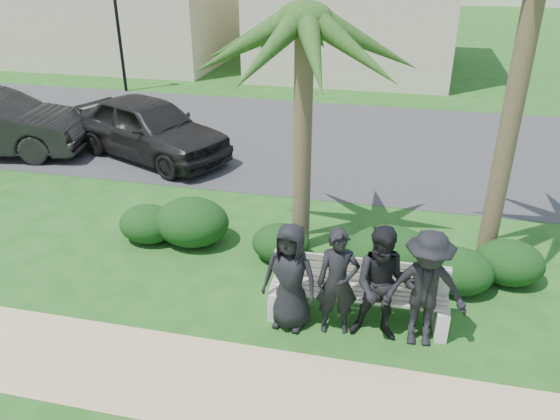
# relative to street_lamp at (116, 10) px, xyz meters

# --- Properties ---
(ground) EXTENTS (160.00, 160.00, 0.00)m
(ground) POSITION_rel_street_lamp_xyz_m (9.00, -12.00, -2.94)
(ground) COLOR #1B4A15
(ground) RESTS_ON ground
(footpath) EXTENTS (30.00, 1.60, 0.01)m
(footpath) POSITION_rel_street_lamp_xyz_m (9.00, -13.80, -2.94)
(footpath) COLOR tan
(footpath) RESTS_ON ground
(asphalt_street) EXTENTS (160.00, 8.00, 0.01)m
(asphalt_street) POSITION_rel_street_lamp_xyz_m (9.00, -4.00, -2.94)
(asphalt_street) COLOR #2D2D30
(asphalt_street) RESTS_ON ground
(street_lamp) EXTENTS (0.36, 0.36, 4.29)m
(street_lamp) POSITION_rel_street_lamp_xyz_m (0.00, 0.00, 0.00)
(street_lamp) COLOR black
(street_lamp) RESTS_ON ground
(park_bench) EXTENTS (2.65, 0.67, 0.92)m
(park_bench) POSITION_rel_street_lamp_xyz_m (10.02, -12.04, -2.53)
(park_bench) COLOR gray
(park_bench) RESTS_ON ground
(man_a) EXTENTS (0.89, 0.66, 1.68)m
(man_a) POSITION_rel_street_lamp_xyz_m (9.06, -12.38, -2.10)
(man_a) COLOR black
(man_a) RESTS_ON ground
(man_b) EXTENTS (0.67, 0.51, 1.67)m
(man_b) POSITION_rel_street_lamp_xyz_m (9.74, -12.36, -2.11)
(man_b) COLOR black
(man_b) RESTS_ON ground
(man_c) EXTENTS (0.88, 0.69, 1.78)m
(man_c) POSITION_rel_street_lamp_xyz_m (10.38, -12.37, -2.05)
(man_c) COLOR black
(man_c) RESTS_ON ground
(man_d) EXTENTS (1.20, 0.74, 1.80)m
(man_d) POSITION_rel_street_lamp_xyz_m (10.95, -12.36, -2.04)
(man_d) COLOR black
(man_d) RESTS_ON ground
(hedge_a) EXTENTS (1.12, 0.92, 0.73)m
(hedge_a) POSITION_rel_street_lamp_xyz_m (5.88, -10.47, -2.58)
(hedge_a) COLOR black
(hedge_a) RESTS_ON ground
(hedge_b) EXTENTS (1.41, 1.17, 0.92)m
(hedge_b) POSITION_rel_street_lamp_xyz_m (6.74, -10.37, -2.48)
(hedge_b) COLOR black
(hedge_b) RESTS_ON ground
(hedge_c) EXTENTS (1.05, 0.87, 0.68)m
(hedge_c) POSITION_rel_street_lamp_xyz_m (8.51, -10.58, -2.60)
(hedge_c) COLOR black
(hedge_c) RESTS_ON ground
(hedge_d) EXTENTS (1.54, 1.27, 1.00)m
(hedge_d) POSITION_rel_street_lamp_xyz_m (10.45, -10.87, -2.44)
(hedge_d) COLOR black
(hedge_d) RESTS_ON ground
(hedge_e) EXTENTS (1.15, 0.95, 0.75)m
(hedge_e) POSITION_rel_street_lamp_xyz_m (11.54, -10.87, -2.57)
(hedge_e) COLOR black
(hedge_e) RESTS_ON ground
(hedge_f) EXTENTS (1.15, 0.95, 0.75)m
(hedge_f) POSITION_rel_street_lamp_xyz_m (12.40, -10.41, -2.57)
(hedge_f) COLOR black
(hedge_f) RESTS_ON ground
(palm_left) EXTENTS (3.00, 3.00, 5.01)m
(palm_left) POSITION_rel_street_lamp_xyz_m (8.77, -10.09, 1.12)
(palm_left) COLOR brown
(palm_left) RESTS_ON ground
(car_a) EXTENTS (5.07, 3.62, 1.60)m
(car_a) POSITION_rel_street_lamp_xyz_m (3.99, -6.30, -2.14)
(car_a) COLOR black
(car_a) RESTS_ON ground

